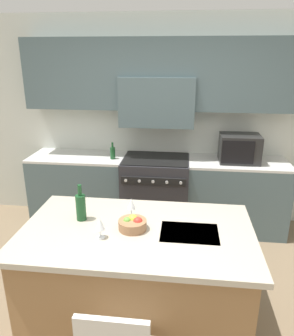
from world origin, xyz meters
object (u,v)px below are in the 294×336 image
at_px(oil_bottle_on_counter, 113,153).
at_px(microwave, 239,148).
at_px(wine_glass_near, 100,224).
at_px(wine_bottle, 81,207).
at_px(range_stove, 156,192).
at_px(fruit_bowl, 133,224).
at_px(wine_glass_far, 131,204).

bearing_deg(oil_bottle_on_counter, microwave, 2.71).
distance_m(microwave, wine_glass_near, 2.31).
distance_m(microwave, wine_bottle, 2.24).
height_order(range_stove, fruit_bowl, fruit_bowl).
height_order(wine_glass_far, fruit_bowl, wine_glass_far).
xyz_separation_m(range_stove, wine_glass_near, (-0.23, -1.91, 0.56)).
distance_m(range_stove, wine_glass_far, 1.65).
xyz_separation_m(wine_glass_near, oil_bottle_on_counter, (-0.31, 1.85, -0.01)).
bearing_deg(wine_glass_far, oil_bottle_on_counter, 108.06).
height_order(wine_glass_near, wine_glass_far, same).
relative_size(microwave, wine_bottle, 1.57).
relative_size(wine_bottle, wine_glass_near, 1.87).
xyz_separation_m(microwave, wine_glass_near, (-1.26, -1.93, -0.08)).
bearing_deg(oil_bottle_on_counter, fruit_bowl, -72.60).
bearing_deg(wine_glass_far, range_stove, 87.75).
xyz_separation_m(wine_glass_near, wine_glass_far, (0.17, 0.36, 0.00)).
bearing_deg(wine_glass_near, fruit_bowl, 35.77).
relative_size(wine_glass_near, fruit_bowl, 0.75).
bearing_deg(fruit_bowl, wine_glass_near, -144.23).
relative_size(microwave, fruit_bowl, 2.19).
bearing_deg(microwave, fruit_bowl, -120.56).
bearing_deg(microwave, wine_bottle, -131.74).
bearing_deg(range_stove, fruit_bowl, -90.54).
xyz_separation_m(range_stove, oil_bottle_on_counter, (-0.55, -0.06, 0.55)).
height_order(wine_glass_near, oil_bottle_on_counter, oil_bottle_on_counter).
distance_m(range_stove, fruit_bowl, 1.82).
bearing_deg(wine_bottle, microwave, 48.26).
relative_size(wine_bottle, wine_glass_far, 1.87).
distance_m(microwave, wine_glass_far, 1.91).
height_order(wine_bottle, wine_glass_near, wine_bottle).
relative_size(range_stove, oil_bottle_on_counter, 4.43).
height_order(microwave, fruit_bowl, microwave).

